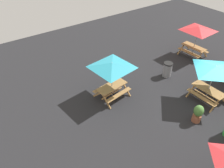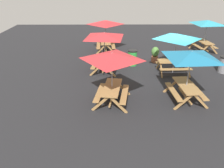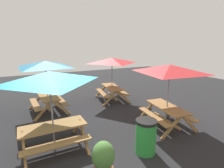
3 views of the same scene
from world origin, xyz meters
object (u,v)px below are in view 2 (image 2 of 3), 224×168
at_px(picnic_table_4, 104,38).
at_px(potted_plant_0, 155,54).
at_px(picnic_table_0, 112,60).
at_px(trash_bin_gray, 224,64).
at_px(picnic_table_5, 191,58).
at_px(picnic_table_3, 106,25).
at_px(picnic_table_2, 207,24).
at_px(picnic_table_1, 177,39).
at_px(trash_bin_green, 132,58).

bearing_deg(picnic_table_4, potted_plant_0, 122.44).
height_order(picnic_table_0, trash_bin_gray, picnic_table_0).
height_order(picnic_table_5, trash_bin_gray, picnic_table_5).
bearing_deg(picnic_table_4, trash_bin_gray, 95.48).
bearing_deg(picnic_table_3, picnic_table_0, 0.80).
xyz_separation_m(picnic_table_2, trash_bin_gray, (4.15, -0.39, -1.49)).
distance_m(picnic_table_3, picnic_table_5, 8.23).
bearing_deg(picnic_table_0, picnic_table_2, 145.87).
bearing_deg(potted_plant_0, picnic_table_0, -29.03).
bearing_deg(picnic_table_4, picnic_table_0, 14.00).
height_order(picnic_table_3, picnic_table_4, same).
bearing_deg(picnic_table_2, picnic_table_4, -69.23).
height_order(trash_bin_gray, potted_plant_0, potted_plant_0).
xyz_separation_m(picnic_table_1, picnic_table_5, (3.14, -0.27, 0.00)).
relative_size(picnic_table_0, picnic_table_4, 0.83).
height_order(picnic_table_5, potted_plant_0, picnic_table_5).
bearing_deg(picnic_table_5, picnic_table_0, -90.56).
bearing_deg(trash_bin_green, picnic_table_4, -60.39).
relative_size(picnic_table_0, picnic_table_2, 0.83).
bearing_deg(trash_bin_green, picnic_table_1, 59.83).
height_order(picnic_table_2, picnic_table_3, same).
relative_size(picnic_table_2, picnic_table_4, 1.00).
distance_m(picnic_table_3, picnic_table_4, 3.89).
height_order(picnic_table_0, trash_bin_green, picnic_table_0).
distance_m(picnic_table_5, potted_plant_0, 5.19).
distance_m(picnic_table_1, picnic_table_4, 3.99).
bearing_deg(picnic_table_5, picnic_table_2, 150.09).
distance_m(picnic_table_4, potted_plant_0, 3.86).
distance_m(trash_bin_gray, potted_plant_0, 4.09).
bearing_deg(picnic_table_3, potted_plant_0, 51.41).
bearing_deg(picnic_table_0, potted_plant_0, 159.56).
bearing_deg(potted_plant_0, trash_bin_green, -71.32).
height_order(picnic_table_2, trash_bin_green, picnic_table_2).
xyz_separation_m(trash_bin_gray, potted_plant_0, (-1.77, -3.69, 0.04)).
bearing_deg(trash_bin_gray, picnic_table_0, -62.77).
bearing_deg(picnic_table_0, picnic_table_4, -165.14).
distance_m(picnic_table_1, potted_plant_0, 2.44).
height_order(picnic_table_0, picnic_table_2, same).
relative_size(picnic_table_4, trash_bin_gray, 2.86).
distance_m(picnic_table_3, potted_plant_0, 4.29).
xyz_separation_m(picnic_table_0, picnic_table_2, (-7.51, 6.94, 0.00)).
bearing_deg(trash_bin_green, trash_bin_gray, 76.51).
bearing_deg(picnic_table_4, picnic_table_3, -172.21).
distance_m(picnic_table_1, trash_bin_green, 3.00).
distance_m(picnic_table_1, trash_bin_gray, 3.32).
relative_size(trash_bin_gray, potted_plant_0, 0.95).
height_order(picnic_table_0, picnic_table_4, same).
bearing_deg(picnic_table_2, picnic_table_5, -33.41).
xyz_separation_m(picnic_table_3, trash_bin_green, (2.91, 1.73, -1.49)).
height_order(picnic_table_1, picnic_table_2, same).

